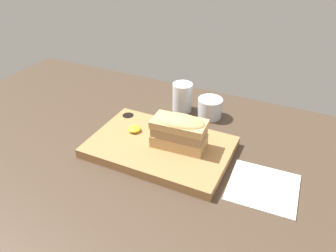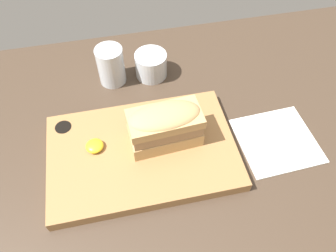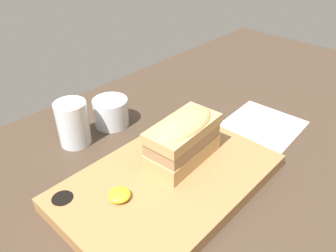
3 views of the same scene
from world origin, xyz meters
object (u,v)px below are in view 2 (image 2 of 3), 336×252
water_glass (111,68)px  wine_glass (153,66)px  sandwich (165,125)px  serving_board (142,152)px  napkin (277,141)px

water_glass → wine_glass: 10.42cm
sandwich → wine_glass: sandwich is taller
serving_board → napkin: size_ratio=2.27×
serving_board → sandwich: size_ratio=2.59×
serving_board → sandwich: 8.45cm
sandwich → wine_glass: bearing=86.3°
water_glass → napkin: 42.99cm
sandwich → water_glass: (-8.86, 22.90, -3.52)cm
water_glass → wine_glass: water_glass is taller
serving_board → water_glass: size_ratio=3.99×
serving_board → sandwich: sandwich is taller
sandwich → water_glass: bearing=111.1°
wine_glass → water_glass: bearing=179.7°
wine_glass → napkin: bearing=-49.1°
serving_board → sandwich: bearing=13.3°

